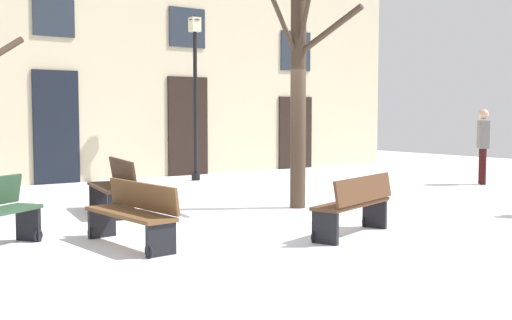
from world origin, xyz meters
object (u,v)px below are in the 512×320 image
at_px(tree_center, 300,71).
at_px(streetlamp, 195,80).
at_px(bench_near_center_tree, 133,213).
at_px(person_strolling, 483,142).
at_px(bench_back_to_back_left, 355,204).
at_px(bench_near_lamp, 114,186).

bearing_deg(tree_center, streetlamp, 80.09).
distance_m(bench_near_center_tree, person_strolling, 10.07).
relative_size(bench_back_to_back_left, bench_near_lamp, 1.00).
bearing_deg(bench_back_to_back_left, bench_near_lamp, -81.68).
bearing_deg(tree_center, bench_near_lamp, 155.56).
distance_m(bench_back_to_back_left, person_strolling, 7.70).
xyz_separation_m(bench_back_to_back_left, bench_near_lamp, (-1.92, 3.86, 0.02)).
relative_size(tree_center, bench_near_lamp, 3.07).
bearing_deg(streetlamp, bench_near_lamp, -135.10).
xyz_separation_m(tree_center, bench_near_lamp, (-2.99, 1.36, -1.99)).
bearing_deg(person_strolling, bench_back_to_back_left, -24.57).
xyz_separation_m(bench_near_lamp, person_strolling, (9.03, -0.97, 0.55)).
relative_size(streetlamp, bench_near_lamp, 2.50).
height_order(bench_back_to_back_left, bench_near_lamp, bench_near_lamp).
xyz_separation_m(bench_near_center_tree, bench_near_lamp, (0.88, 2.65, 0.05)).
distance_m(bench_back_to_back_left, bench_near_center_tree, 3.05).
relative_size(tree_center, streetlamp, 1.23).
bearing_deg(bench_near_lamp, bench_near_center_tree, -8.24).
height_order(streetlamp, bench_near_lamp, streetlamp).
height_order(bench_back_to_back_left, bench_near_center_tree, bench_back_to_back_left).
distance_m(bench_near_lamp, person_strolling, 9.10).
relative_size(bench_near_lamp, person_strolling, 0.93).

